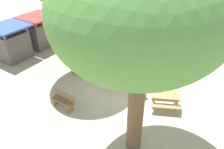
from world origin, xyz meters
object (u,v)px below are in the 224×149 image
picnic_table_near (165,97)px  market_stall_red (40,33)px  shade_tree_main (143,12)px  market_stall_blue (12,44)px  feed_bucket (144,95)px  wooden_bench (63,100)px  elephant (127,77)px  person_handler (161,65)px

picnic_table_near → market_stall_red: size_ratio=0.79×
shade_tree_main → market_stall_blue: shade_tree_main is taller
feed_bucket → wooden_bench: bearing=133.6°
wooden_bench → shade_tree_main: bearing=177.6°
elephant → market_stall_blue: 9.06m
wooden_bench → market_stall_blue: (2.12, 7.00, 0.67)m
person_handler → picnic_table_near: (-2.54, -1.36, -0.36)m
picnic_table_near → feed_bucket: size_ratio=5.55×
person_handler → shade_tree_main: bearing=37.2°
person_handler → shade_tree_main: 7.85m
person_handler → feed_bucket: size_ratio=4.50×
picnic_table_near → market_stall_blue: bearing=158.7°
person_handler → picnic_table_near: 2.90m
picnic_table_near → market_stall_red: bearing=145.8°
person_handler → market_stall_blue: size_ratio=0.64×
elephant → market_stall_red: (1.38, 8.98, 0.28)m
person_handler → market_stall_red: size_ratio=0.64×
elephant → wooden_bench: 3.90m
elephant → feed_bucket: 1.47m
elephant → market_stall_blue: (-1.22, 8.98, 0.28)m
elephant → shade_tree_main: 6.75m
picnic_table_near → wooden_bench: bearing=-171.7°
shade_tree_main → market_stall_blue: size_ratio=3.28×
wooden_bench → picnic_table_near: (3.07, -4.51, 0.12)m
person_handler → market_stall_blue: bearing=-45.9°
person_handler → feed_bucket: (-2.52, -0.10, -0.79)m
market_stall_blue → market_stall_red: 2.60m
market_stall_blue → elephant: bearing=-82.2°
market_stall_red → person_handler: bearing=-85.0°
person_handler → market_stall_red: market_stall_red is taller
person_handler → market_stall_red: 10.19m
shade_tree_main → market_stall_red: bearing=66.5°
elephant → person_handler: bearing=-152.0°
picnic_table_near → market_stall_blue: 11.56m
person_handler → feed_bucket: 2.64m
person_handler → market_stall_blue: 10.73m
feed_bucket → shade_tree_main: bearing=-160.8°
shade_tree_main → feed_bucket: 6.85m
elephant → wooden_bench: elephant is taller
shade_tree_main → market_stall_red: 13.36m
market_stall_red → picnic_table_near: bearing=-98.1°
picnic_table_near → feed_bucket: 1.33m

